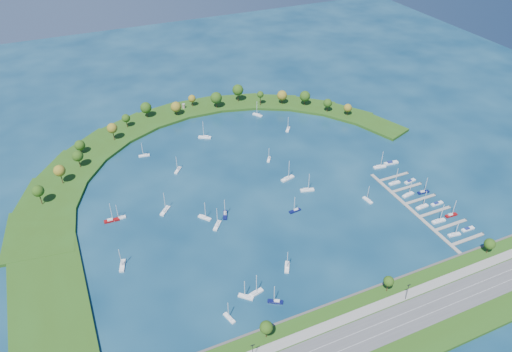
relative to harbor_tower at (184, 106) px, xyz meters
name	(u,v)px	position (x,y,z in m)	size (l,w,h in m)	color
ground	(252,187)	(8.62, -119.72, -3.97)	(700.00, 700.00, 0.00)	#072844
south_shoreline	(362,334)	(8.65, -242.61, -2.98)	(420.00, 43.10, 11.60)	#2A4E14
breakwater	(161,164)	(-37.70, -71.01, -2.99)	(286.74, 247.64, 2.00)	#2A4E14
breakwater_trees	(198,113)	(3.16, -28.50, 6.54)	(237.46, 93.64, 15.03)	#382314
harbor_tower	(184,106)	(0.00, 0.00, 0.00)	(2.60, 2.60, 3.84)	gray
dock_system	(422,207)	(93.92, -180.72, -3.62)	(24.28, 82.00, 1.60)	gray
moored_boat_0	(258,115)	(51.52, -32.85, -3.06)	(6.36, 8.42, 12.37)	white
moored_boat_1	(144,155)	(-45.95, -55.43, -3.10)	(7.70, 3.23, 10.98)	white
moored_boat_2	(120,218)	(-74.90, -116.91, -3.10)	(7.44, 2.84, 10.67)	white
moored_boat_3	(307,190)	(38.88, -137.49, -3.04)	(9.10, 4.59, 12.88)	white
moored_boat_4	(246,296)	(-30.27, -201.34, -3.09)	(7.01, 6.87, 11.27)	white
moored_boat_5	(288,178)	(33.26, -121.40, -3.00)	(9.90, 4.87, 14.02)	white
moored_boat_6	(111,220)	(-79.61, -117.03, -3.04)	(8.89, 2.86, 12.91)	maroon
moored_boat_7	(205,217)	(-29.24, -136.82, -3.07)	(6.91, 7.89, 12.10)	white
moored_boat_8	(122,265)	(-80.95, -155.87, -3.05)	(4.89, 9.00, 12.74)	white
moored_boat_9	(205,137)	(1.19, -49.05, -3.01)	(9.44, 7.01, 13.82)	white
moored_boat_10	(225,214)	(-17.30, -139.26, -3.06)	(5.30, 8.56, 12.20)	#0A0F44
moored_boat_11	(255,293)	(-25.29, -201.13, -3.05)	(8.84, 4.24, 12.53)	white
moored_boat_12	(165,210)	(-48.79, -121.23, -3.03)	(8.02, 8.47, 13.41)	white
moored_boat_13	(368,200)	(67.97, -161.88, -3.10)	(3.12, 7.65, 10.92)	white
moored_boat_14	(275,301)	(-18.49, -209.76, -3.09)	(7.53, 5.68, 11.05)	#0A0F44
moored_boat_15	(295,210)	(22.30, -152.59, -3.09)	(7.69, 2.86, 11.05)	#0A0F44
moored_boat_16	(287,266)	(-3.00, -191.73, -3.07)	(5.96, 8.09, 11.81)	white
moored_boat_17	(217,225)	(-24.96, -146.42, -3.05)	(7.23, 8.18, 12.59)	white
moored_boat_18	(269,159)	(32.04, -95.41, -3.12)	(5.38, 6.67, 9.96)	white
moored_boat_19	(288,129)	(63.32, -63.39, -3.09)	(6.45, 7.46, 11.39)	white
moored_boat_20	(178,170)	(-29.51, -82.71, -3.08)	(6.72, 7.58, 11.68)	white
moored_boat_21	(229,318)	(-42.27, -209.78, -3.11)	(3.95, 7.50, 10.62)	white
docked_boat_0	(454,234)	(94.16, -207.79, -3.10)	(7.69, 3.14, 10.98)	white
docked_boat_1	(468,229)	(104.61, -207.37, -3.37)	(8.10, 2.43, 1.64)	white
docked_boat_2	(439,221)	(94.14, -195.12, -3.05)	(8.63, 2.87, 12.51)	white
docked_boat_3	(451,215)	(104.65, -193.92, -3.09)	(7.83, 2.60, 11.35)	maroon
docked_boat_4	(422,206)	(94.14, -180.68, -3.06)	(8.46, 2.85, 12.24)	white
docked_boat_5	(437,204)	(104.61, -181.88, -3.37)	(8.05, 2.27, 1.64)	white
docked_boat_6	(408,194)	(94.14, -167.57, -3.06)	(8.68, 3.63, 12.38)	white
docked_boat_7	(423,192)	(104.65, -169.23, -3.08)	(7.93, 2.84, 11.42)	#0A0F44
docked_boat_8	(394,183)	(94.15, -153.87, -3.08)	(7.91, 2.24, 11.62)	white
docked_boat_9	(410,181)	(104.60, -156.40, -3.36)	(8.50, 3.37, 1.69)	white
docked_boat_10	(380,166)	(96.54, -134.55, -3.05)	(8.93, 3.74, 12.73)	white
docked_boat_11	(391,163)	(106.48, -133.85, -3.23)	(10.23, 3.91, 2.04)	white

